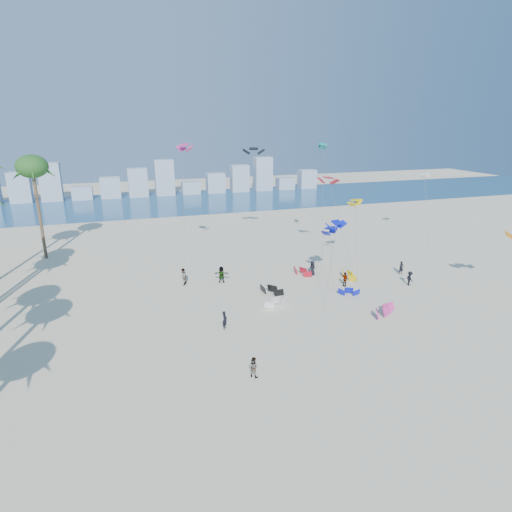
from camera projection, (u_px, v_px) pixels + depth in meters
name	position (u px, v px, depth m)	size (l,w,h in m)	color
ground	(288.00, 398.00, 27.34)	(220.00, 220.00, 0.00)	beige
ocean	(164.00, 203.00, 92.58)	(220.00, 220.00, 0.00)	navy
kitesurfer_near	(225.00, 320.00, 36.27)	(0.60, 0.39, 1.64)	black
kitesurfer_mid	(253.00, 367.00, 29.45)	(0.74, 0.58, 1.52)	gray
kitesurfers_far	(282.00, 275.00, 46.73)	(25.51, 8.86, 1.88)	black
grounded_kites	(324.00, 290.00, 43.62)	(12.77, 15.05, 0.95)	black
flying_kites	(337.00, 183.00, 48.84)	(37.30, 31.18, 15.14)	#0B14C0
distant_skyline	(154.00, 183.00, 100.36)	(85.00, 3.00, 8.40)	#9EADBF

